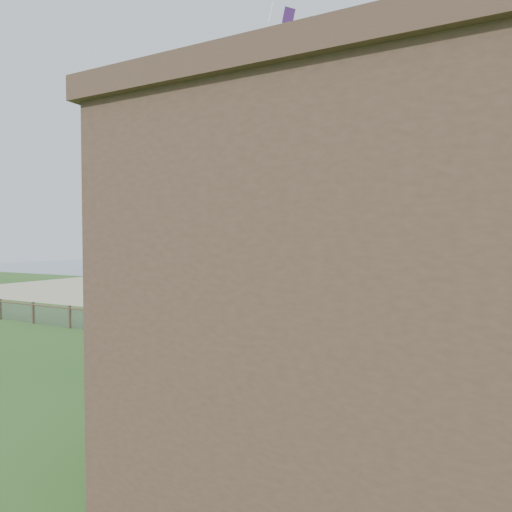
{
  "coord_description": "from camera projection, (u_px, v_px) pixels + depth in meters",
  "views": [
    {
      "loc": [
        11.35,
        -11.22,
        4.8
      ],
      "look_at": [
        1.4,
        8.0,
        4.05
      ],
      "focal_mm": 32.0,
      "sensor_mm": 36.0,
      "label": 1
    }
  ],
  "objects": [
    {
      "name": "kite_green",
      "position": [
        375.0,
        50.0,
        32.71
      ],
      "size": [
        1.7,
        1.91,
        2.34
      ],
      "primitive_type": null,
      "rotation": [
        0.44,
        0.0,
        0.48
      ],
      "color": "#36CC75"
    },
    {
      "name": "octopus_kite",
      "position": [
        306.0,
        124.0,
        27.45
      ],
      "size": [
        3.17,
        2.27,
        6.42
      ],
      "primitive_type": null,
      "rotation": [
        0.0,
        0.0,
        0.02
      ],
      "color": "red"
    },
    {
      "name": "picnic_table",
      "position": [
        393.0,
        377.0,
        14.81
      ],
      "size": [
        1.84,
        1.47,
        0.72
      ],
      "primitive_type": null,
      "rotation": [
        0.0,
        0.0,
        0.11
      ],
      "color": "brown",
      "rests_on": "ground"
    },
    {
      "name": "sand_beach",
      "position": [
        324.0,
        303.0,
        34.87
      ],
      "size": [
        72.0,
        20.0,
        0.02
      ],
      "primitive_type": "cube",
      "color": "#C0B38B",
      "rests_on": "ground"
    },
    {
      "name": "ground",
      "position": [
        110.0,
        383.0,
        15.34
      ],
      "size": [
        160.0,
        160.0,
        0.0
      ],
      "primitive_type": "plane",
      "color": "#27511B",
      "rests_on": "ground"
    },
    {
      "name": "ocean",
      "position": [
        413.0,
        270.0,
        73.92
      ],
      "size": [
        160.0,
        68.0,
        0.02
      ],
      "primitive_type": "cube",
      "color": "slate",
      "rests_on": "ground"
    },
    {
      "name": "kite_red",
      "position": [
        288.0,
        79.0,
        27.68
      ],
      "size": [
        1.92,
        1.8,
        2.21
      ],
      "primitive_type": null,
      "rotation": [
        0.44,
        0.0,
        1.05
      ],
      "color": "red"
    },
    {
      "name": "chainlink_fence",
      "position": [
        208.0,
        334.0,
        20.65
      ],
      "size": [
        36.2,
        0.2,
        1.25
      ],
      "primitive_type": null,
      "color": "brown",
      "rests_on": "ground"
    },
    {
      "name": "kite_purple",
      "position": [
        289.0,
        27.0,
        33.7
      ],
      "size": [
        2.11,
        1.94,
        2.81
      ],
      "primitive_type": null,
      "rotation": [
        0.44,
        0.0,
        0.96
      ],
      "color": "purple"
    }
  ]
}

